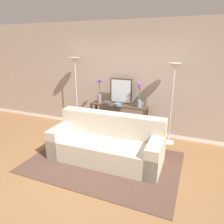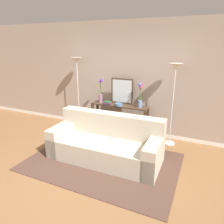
% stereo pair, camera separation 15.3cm
% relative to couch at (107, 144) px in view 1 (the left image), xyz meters
% --- Properties ---
extents(ground_plane, '(16.00, 16.00, 0.02)m').
position_rel_couch_xyz_m(ground_plane, '(-0.16, -0.69, -0.32)').
color(ground_plane, brown).
extents(back_wall, '(12.00, 0.15, 2.75)m').
position_rel_couch_xyz_m(back_wall, '(-0.16, 1.55, 1.06)').
color(back_wall, white).
rests_on(back_wall, ground).
extents(area_rug, '(2.86, 1.93, 0.01)m').
position_rel_couch_xyz_m(area_rug, '(0.00, -0.16, -0.31)').
color(area_rug, '#51382D').
rests_on(area_rug, ground).
extents(couch, '(2.19, 0.93, 0.88)m').
position_rel_couch_xyz_m(couch, '(0.00, 0.00, 0.00)').
color(couch, '#BCB29E').
rests_on(couch, ground).
extents(console_table, '(1.42, 0.32, 0.79)m').
position_rel_couch_xyz_m(console_table, '(-0.21, 1.18, 0.23)').
color(console_table, '#473323').
rests_on(console_table, ground).
extents(floor_lamp_left, '(0.28, 0.28, 1.88)m').
position_rel_couch_xyz_m(floor_lamp_left, '(-1.40, 1.19, 1.17)').
color(floor_lamp_left, silver).
rests_on(floor_lamp_left, ground).
extents(floor_lamp_right, '(0.28, 0.28, 1.83)m').
position_rel_couch_xyz_m(floor_lamp_right, '(1.04, 1.19, 1.12)').
color(floor_lamp_right, silver).
rests_on(floor_lamp_right, ground).
extents(wall_mirror, '(0.56, 0.02, 0.62)m').
position_rel_couch_xyz_m(wall_mirror, '(-0.20, 1.31, 0.79)').
color(wall_mirror, '#473323').
rests_on(wall_mirror, console_table).
extents(vase_tall_flowers, '(0.11, 0.11, 0.60)m').
position_rel_couch_xyz_m(vase_tall_flowers, '(-0.72, 1.19, 0.71)').
color(vase_tall_flowers, gray).
rests_on(vase_tall_flowers, console_table).
extents(vase_short_flowers, '(0.12, 0.12, 0.57)m').
position_rel_couch_xyz_m(vase_short_flowers, '(0.31, 1.18, 0.72)').
color(vase_short_flowers, '#6B84AD').
rests_on(vase_short_flowers, console_table).
extents(fruit_bowl, '(0.18, 0.18, 0.06)m').
position_rel_couch_xyz_m(fruit_bowl, '(-0.19, 1.09, 0.51)').
color(fruit_bowl, '#4C7093').
rests_on(fruit_bowl, console_table).
extents(book_stack, '(0.19, 0.14, 0.08)m').
position_rel_couch_xyz_m(book_stack, '(-0.49, 1.09, 0.51)').
color(book_stack, '#2D2D33').
rests_on(book_stack, console_table).
extents(book_row_under_console, '(0.35, 0.17, 0.13)m').
position_rel_couch_xyz_m(book_row_under_console, '(-0.62, 1.18, -0.25)').
color(book_row_under_console, '#6B3360').
rests_on(book_row_under_console, ground).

